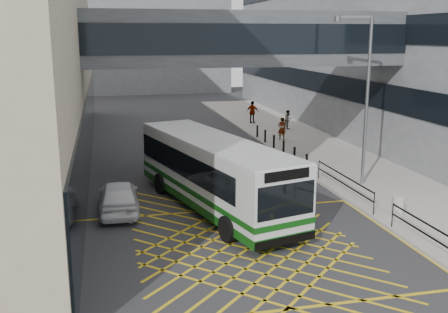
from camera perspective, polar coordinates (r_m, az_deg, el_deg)
ground at (r=19.68m, az=2.64°, el=-10.00°), size 120.00×120.00×0.00m
building_right at (r=50.55m, az=22.76°, el=14.72°), size 24.09×44.00×20.00m
building_far at (r=77.49m, az=-11.07°, el=13.82°), size 28.00×16.00×18.00m
skybridge at (r=30.47m, az=2.20°, el=12.69°), size 20.00×4.10×3.00m
pavement at (r=36.10m, az=10.08°, el=0.69°), size 6.00×54.00×0.16m
box_junction at (r=19.68m, az=2.64°, el=-9.99°), size 12.00×9.00×0.01m
bus at (r=23.54m, az=-1.24°, el=-1.64°), size 5.49×11.77×3.22m
car_white at (r=23.73m, az=-11.37°, el=-4.25°), size 2.00×4.70×1.48m
car_dark at (r=27.79m, az=-0.08°, el=-1.38°), size 2.15×4.98×1.53m
car_silver at (r=40.70m, az=-6.55°, el=3.07°), size 2.17×4.50×1.36m
street_lamp at (r=27.31m, az=14.97°, el=6.92°), size 1.92×0.63×8.46m
litter_bin at (r=23.64m, az=18.40°, el=-5.09°), size 0.52×0.52×0.89m
kerb_railings at (r=23.19m, az=16.31°, el=-4.59°), size 0.05×12.54×1.00m
bollards at (r=35.02m, az=5.96°, el=1.33°), size 0.14×10.14×0.90m
pedestrian_a at (r=38.72m, az=6.31°, el=3.03°), size 0.67×0.48×1.66m
pedestrian_b at (r=43.16m, az=6.99°, el=3.99°), size 0.89×0.78×1.58m
pedestrian_c at (r=45.97m, az=3.12°, el=4.84°), size 1.24×1.12×1.92m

